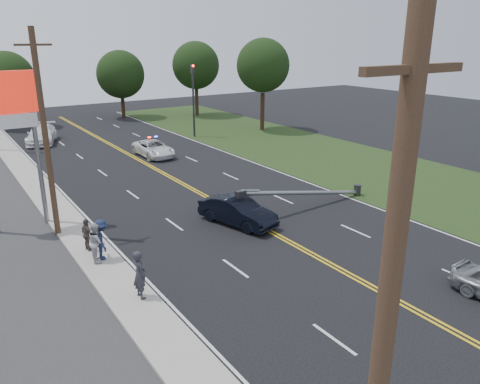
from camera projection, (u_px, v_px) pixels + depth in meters
ground at (365, 283)px, 19.02m from camera, size 120.00×120.00×0.00m
sidewalk at (86, 244)px, 22.49m from camera, size 1.80×70.00×0.12m
grass_verge at (388, 175)px, 34.01m from camera, size 12.00×80.00×0.01m
centerline_yellow at (232, 211)px, 26.92m from camera, size 0.36×80.00×0.00m
pylon_sign at (5, 113)px, 22.68m from camera, size 3.20×0.35×8.00m
traffic_signal at (193, 94)px, 45.76m from camera, size 0.28×0.41×7.05m
fallen_streetlight at (311, 192)px, 27.25m from camera, size 9.36×0.44×1.91m
utility_pole_mid at (45, 136)px, 22.07m from camera, size 1.60×0.28×10.00m
tree_6 at (7, 78)px, 49.95m from camera, size 5.71×5.71×8.18m
tree_7 at (121, 74)px, 56.45m from camera, size 5.71×5.71×8.10m
tree_8 at (196, 65)px, 57.85m from camera, size 5.80×5.80×9.10m
tree_9 at (263, 66)px, 48.30m from camera, size 5.49×5.49×9.49m
crashed_sedan at (237, 211)px, 24.81m from camera, size 2.74×4.73×1.47m
emergency_a at (153, 149)px, 39.08m from camera, size 2.29×4.81×1.33m
emergency_b at (42, 134)px, 43.98m from camera, size 4.06×6.11×1.64m
bystander_a at (139, 274)px, 17.49m from camera, size 0.51×0.73×1.93m
bystander_b at (97, 242)px, 20.42m from camera, size 0.85×0.99×1.78m
bystander_c at (101, 240)px, 20.57m from camera, size 0.84×1.28×1.85m
bystander_d at (87, 235)px, 21.46m from camera, size 0.53×0.96×1.55m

